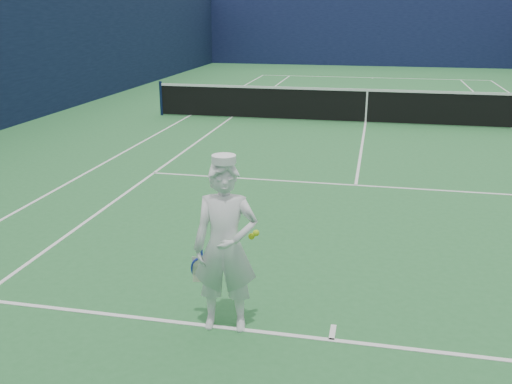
# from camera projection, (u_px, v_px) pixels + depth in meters

# --- Properties ---
(ground) EXTENTS (80.00, 80.00, 0.00)m
(ground) POSITION_uv_depth(u_px,v_px,m) (365.00, 123.00, 16.89)
(ground) COLOR #2A7037
(ground) RESTS_ON ground
(court_markings) EXTENTS (11.03, 23.83, 0.01)m
(court_markings) POSITION_uv_depth(u_px,v_px,m) (365.00, 123.00, 16.89)
(court_markings) COLOR white
(court_markings) RESTS_ON ground
(windscreen_fence) EXTENTS (20.12, 36.12, 4.00)m
(windscreen_fence) POSITION_uv_depth(u_px,v_px,m) (370.00, 54.00, 16.28)
(windscreen_fence) COLOR #10163B
(windscreen_fence) RESTS_ON ground
(tennis_net) EXTENTS (12.88, 0.09, 1.07)m
(tennis_net) POSITION_uv_depth(u_px,v_px,m) (367.00, 104.00, 16.72)
(tennis_net) COLOR #141E4C
(tennis_net) RESTS_ON ground
(tennis_player) EXTENTS (0.81, 0.52, 1.88)m
(tennis_player) POSITION_uv_depth(u_px,v_px,m) (225.00, 247.00, 5.81)
(tennis_player) COLOR white
(tennis_player) RESTS_ON ground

